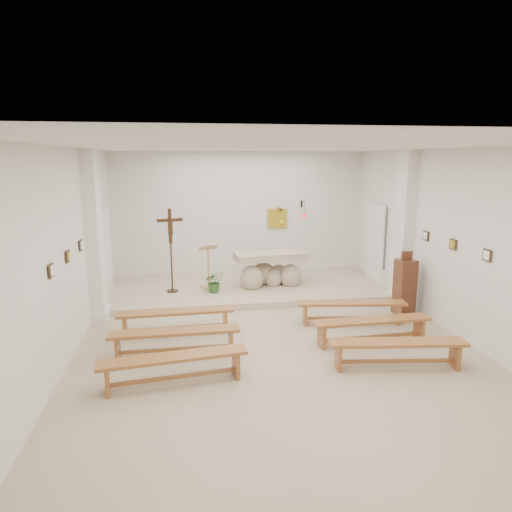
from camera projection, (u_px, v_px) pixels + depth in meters
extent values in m
cube|color=tan|center=(274.00, 345.00, 8.26)|extent=(7.00, 10.00, 0.00)
cube|color=silver|center=(63.00, 257.00, 7.36)|extent=(0.02, 10.00, 3.50)
cube|color=silver|center=(460.00, 245.00, 8.42)|extent=(0.02, 10.00, 3.50)
cube|color=silver|center=(240.00, 215.00, 12.71)|extent=(7.00, 0.02, 3.50)
cube|color=silver|center=(276.00, 147.00, 7.52)|extent=(7.00, 10.00, 0.02)
cube|color=#B6AA8C|center=(248.00, 288.00, 11.62)|extent=(6.98, 3.00, 0.15)
cube|color=white|center=(94.00, 236.00, 9.31)|extent=(0.26, 0.55, 3.50)
cube|color=white|center=(404.00, 229.00, 10.33)|extent=(0.26, 0.55, 3.50)
cube|color=gold|center=(277.00, 218.00, 12.86)|extent=(0.55, 0.04, 0.55)
cube|color=black|center=(302.00, 204.00, 12.89)|extent=(0.04, 0.02, 0.20)
cylinder|color=black|center=(303.00, 202.00, 12.73)|extent=(0.02, 0.30, 0.02)
cylinder|color=black|center=(304.00, 209.00, 12.62)|extent=(0.01, 0.01, 0.34)
sphere|color=red|center=(304.00, 215.00, 12.66)|extent=(0.11, 0.11, 0.11)
cube|color=#3B291A|center=(51.00, 271.00, 6.60)|extent=(0.03, 0.20, 0.20)
cube|color=#3B291A|center=(68.00, 256.00, 7.56)|extent=(0.03, 0.20, 0.20)
cube|color=#3B291A|center=(81.00, 245.00, 8.53)|extent=(0.03, 0.20, 0.20)
cube|color=#3B291A|center=(487.00, 255.00, 7.65)|extent=(0.03, 0.20, 0.20)
cube|color=#3B291A|center=(453.00, 244.00, 8.62)|extent=(0.03, 0.20, 0.20)
cube|color=#3B291A|center=(426.00, 236.00, 9.58)|extent=(0.03, 0.20, 0.20)
cube|color=silver|center=(102.00, 296.00, 10.29)|extent=(0.10, 0.85, 0.52)
cube|color=silver|center=(389.00, 283.00, 11.33)|extent=(0.10, 0.85, 0.52)
ellipsoid|color=#BFAB92|center=(252.00, 279.00, 11.28)|extent=(0.59, 0.50, 0.66)
ellipsoid|color=#BFAB92|center=(291.00, 276.00, 11.56)|extent=(0.55, 0.46, 0.62)
ellipsoid|color=#BFAB92|center=(263.00, 274.00, 11.68)|extent=(0.62, 0.53, 0.59)
ellipsoid|color=#BFAB92|center=(278.00, 275.00, 11.75)|extent=(0.51, 0.43, 0.55)
ellipsoid|color=#BFAB92|center=(273.00, 279.00, 11.53)|extent=(0.43, 0.37, 0.51)
cube|color=#BFAB92|center=(271.00, 256.00, 11.44)|extent=(1.87, 0.88, 0.18)
cube|color=tan|center=(209.00, 287.00, 11.36)|extent=(0.42, 0.42, 0.04)
cylinder|color=tan|center=(208.00, 269.00, 11.26)|extent=(0.05, 0.05, 0.98)
cube|color=tan|center=(208.00, 248.00, 11.13)|extent=(0.47, 0.39, 0.16)
cube|color=white|center=(209.00, 246.00, 11.08)|extent=(0.40, 0.32, 0.13)
cylinder|color=#3B2412|center=(173.00, 291.00, 11.04)|extent=(0.26, 0.26, 0.03)
cylinder|color=#3B2412|center=(172.00, 267.00, 10.92)|extent=(0.04, 0.04, 1.21)
cube|color=#3B2412|center=(170.00, 226.00, 10.71)|extent=(0.09, 0.07, 0.83)
cube|color=#3B2412|center=(170.00, 220.00, 10.68)|extent=(0.60, 0.18, 0.08)
cube|color=#3B2412|center=(170.00, 228.00, 10.69)|extent=(0.12, 0.07, 0.35)
imported|color=#295923|center=(215.00, 282.00, 10.97)|extent=(0.52, 0.47, 0.52)
cube|color=#542B18|center=(405.00, 287.00, 9.80)|extent=(0.40, 0.40, 1.20)
cube|color=#542B18|center=(407.00, 256.00, 9.66)|extent=(0.24, 0.07, 0.20)
cube|color=#96512B|center=(176.00, 312.00, 8.71)|extent=(2.20, 0.42, 0.05)
cube|color=#96512B|center=(125.00, 327.00, 8.59)|extent=(0.07, 0.32, 0.42)
cube|color=#96512B|center=(225.00, 320.00, 8.93)|extent=(0.07, 0.32, 0.42)
cube|color=#96512B|center=(176.00, 328.00, 8.78)|extent=(1.85, 0.12, 0.05)
cube|color=#96512B|center=(352.00, 303.00, 9.24)|extent=(2.22, 0.64, 0.05)
cube|color=#96512B|center=(305.00, 314.00, 9.27)|extent=(0.10, 0.32, 0.42)
cube|color=#96512B|center=(397.00, 313.00, 9.31)|extent=(0.10, 0.32, 0.42)
cube|color=#96512B|center=(351.00, 318.00, 9.31)|extent=(1.84, 0.31, 0.05)
cube|color=#96512B|center=(175.00, 332.00, 7.72)|extent=(2.20, 0.37, 0.05)
cube|color=#96512B|center=(118.00, 348.00, 7.61)|extent=(0.06, 0.32, 0.42)
cube|color=#96512B|center=(230.00, 341.00, 7.92)|extent=(0.06, 0.32, 0.42)
cube|color=#96512B|center=(175.00, 349.00, 7.79)|extent=(1.85, 0.08, 0.05)
cube|color=#96512B|center=(372.00, 320.00, 8.25)|extent=(2.21, 0.43, 0.05)
cube|color=#96512B|center=(322.00, 336.00, 8.12)|extent=(0.07, 0.32, 0.42)
cube|color=#96512B|center=(419.00, 329.00, 8.48)|extent=(0.07, 0.32, 0.42)
cube|color=#96512B|center=(371.00, 337.00, 8.32)|extent=(1.85, 0.13, 0.05)
cube|color=#96512B|center=(173.00, 357.00, 6.73)|extent=(2.22, 0.63, 0.05)
cube|color=#96512B|center=(107.00, 380.00, 6.51)|extent=(0.10, 0.32, 0.42)
cube|color=#96512B|center=(236.00, 364.00, 7.04)|extent=(0.10, 0.32, 0.42)
cube|color=#96512B|center=(174.00, 377.00, 6.79)|extent=(1.84, 0.30, 0.05)
cube|color=#96512B|center=(398.00, 342.00, 7.26)|extent=(2.22, 0.63, 0.05)
cube|color=#96512B|center=(338.00, 357.00, 7.28)|extent=(0.10, 0.32, 0.42)
cube|color=#96512B|center=(455.00, 355.00, 7.34)|extent=(0.10, 0.32, 0.42)
cube|color=#96512B|center=(396.00, 361.00, 7.33)|extent=(1.84, 0.29, 0.05)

